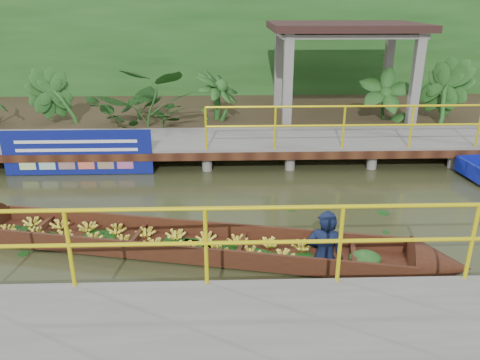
{
  "coord_description": "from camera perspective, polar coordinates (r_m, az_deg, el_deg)",
  "views": [
    {
      "loc": [
        -0.56,
        -7.92,
        3.91
      ],
      "look_at": [
        -0.28,
        0.5,
        0.6
      ],
      "focal_mm": 35.0,
      "sensor_mm": 36.0,
      "label": 1
    }
  ],
  "objects": [
    {
      "name": "ground",
      "position": [
        8.85,
        1.92,
        -4.78
      ],
      "size": [
        80.0,
        80.0,
        0.0
      ],
      "primitive_type": "plane",
      "color": "#33361B",
      "rests_on": "ground"
    },
    {
      "name": "land_strip",
      "position": [
        15.86,
        0.18,
        8.02
      ],
      "size": [
        30.0,
        8.0,
        0.45
      ],
      "primitive_type": "cube",
      "color": "#352B1A",
      "rests_on": "ground"
    },
    {
      "name": "far_dock",
      "position": [
        11.86,
        0.98,
        4.64
      ],
      "size": [
        16.0,
        2.06,
        1.66
      ],
      "color": "slate",
      "rests_on": "ground"
    },
    {
      "name": "pavilion",
      "position": [
        14.69,
        12.67,
        16.7
      ],
      "size": [
        4.4,
        3.0,
        3.0
      ],
      "color": "slate",
      "rests_on": "ground"
    },
    {
      "name": "foliage_backdrop",
      "position": [
        18.03,
        -0.11,
        15.37
      ],
      "size": [
        30.0,
        0.8,
        4.0
      ],
      "primitive_type": "cube",
      "color": "#1A4516",
      "rests_on": "ground"
    },
    {
      "name": "vendor_boat",
      "position": [
        7.67,
        -3.96,
        -7.21
      ],
      "size": [
        8.75,
        2.66,
        2.02
      ],
      "rotation": [
        0.0,
        0.0,
        -0.21
      ],
      "color": "#34170E",
      "rests_on": "ground"
    },
    {
      "name": "blue_banner",
      "position": [
        11.44,
        -19.21,
        3.2
      ],
      "size": [
        3.43,
        0.04,
        1.07
      ],
      "color": "navy",
      "rests_on": "ground"
    },
    {
      "name": "tropical_plants",
      "position": [
        13.51,
        -4.01,
        9.68
      ],
      "size": [
        14.14,
        1.14,
        1.43
      ],
      "color": "#1A4516",
      "rests_on": "ground"
    }
  ]
}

